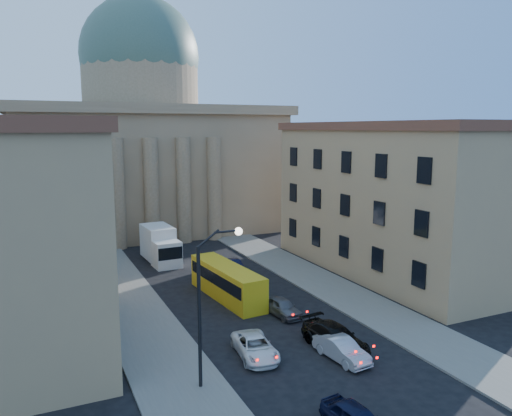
# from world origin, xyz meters

# --- Properties ---
(sidewalk_left) EXTENTS (5.00, 60.00, 0.15)m
(sidewalk_left) POSITION_xyz_m (-8.50, 18.00, 0.07)
(sidewalk_left) COLOR #615F59
(sidewalk_left) RESTS_ON ground
(sidewalk_right) EXTENTS (5.00, 60.00, 0.15)m
(sidewalk_right) POSITION_xyz_m (8.50, 18.00, 0.07)
(sidewalk_right) COLOR #615F59
(sidewalk_right) RESTS_ON ground
(church) EXTENTS (68.02, 28.76, 36.60)m
(church) POSITION_xyz_m (0.00, 55.47, 11.88)
(church) COLOR #79644A
(church) RESTS_ON ground
(building_left) EXTENTS (11.60, 26.60, 14.70)m
(building_left) POSITION_xyz_m (-17.00, 22.00, 7.42)
(building_left) COLOR #9A7D5A
(building_left) RESTS_ON ground
(building_right) EXTENTS (11.60, 26.60, 14.70)m
(building_right) POSITION_xyz_m (17.00, 22.00, 7.42)
(building_right) COLOR #9A7D5A
(building_right) RESTS_ON ground
(street_lamp) EXTENTS (2.62, 0.44, 8.83)m
(street_lamp) POSITION_xyz_m (-6.97, 8.00, 5.29)
(street_lamp) COLOR black
(street_lamp) RESTS_ON ground
(car_right_near) EXTENTS (1.87, 4.26, 1.36)m
(car_right_near) POSITION_xyz_m (1.48, 7.67, 0.68)
(car_right_near) COLOR #9EA0A6
(car_right_near) RESTS_ON ground
(car_left_mid) EXTENTS (2.67, 4.85, 1.29)m
(car_left_mid) POSITION_xyz_m (-3.19, 10.27, 0.64)
(car_left_mid) COLOR white
(car_left_mid) RESTS_ON ground
(car_right_mid) EXTENTS (2.75, 5.58, 1.56)m
(car_right_mid) POSITION_xyz_m (1.94, 9.09, 0.78)
(car_right_mid) COLOR black
(car_right_mid) RESTS_ON ground
(car_right_far) EXTENTS (1.94, 4.07, 1.34)m
(car_right_far) POSITION_xyz_m (1.59, 15.72, 0.67)
(car_right_far) COLOR #505156
(car_right_far) RESTS_ON ground
(car_right_distant) EXTENTS (1.70, 4.77, 1.57)m
(car_right_distant) POSITION_xyz_m (1.92, 26.70, 0.78)
(car_right_distant) COLOR black
(car_right_distant) RESTS_ON ground
(city_bus) EXTENTS (3.14, 10.00, 2.77)m
(city_bus) POSITION_xyz_m (-0.80, 21.17, 1.49)
(city_bus) COLOR gold
(city_bus) RESTS_ON ground
(box_truck) EXTENTS (2.97, 6.92, 3.74)m
(box_truck) POSITION_xyz_m (-3.06, 34.72, 1.77)
(box_truck) COLOR silver
(box_truck) RESTS_ON ground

